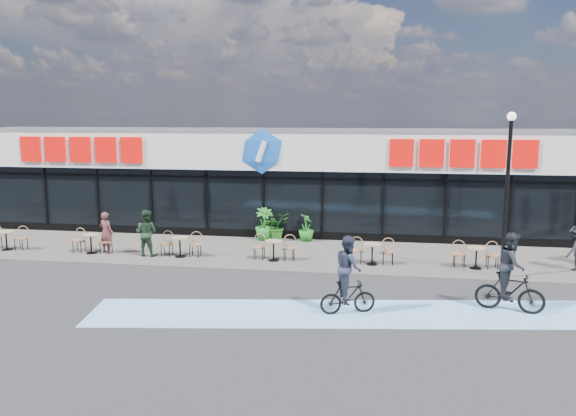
{
  "coord_description": "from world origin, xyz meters",
  "views": [
    {
      "loc": [
        4.58,
        -16.07,
        5.36
      ],
      "look_at": [
        1.59,
        3.5,
        2.0
      ],
      "focal_mm": 35.0,
      "sensor_mm": 36.0,
      "label": 1
    }
  ],
  "objects_px": {
    "potted_plant_right": "(306,227)",
    "cyclist_b": "(511,278)",
    "potted_plant_left": "(264,224)",
    "patron_right": "(146,233)",
    "lamp_post": "(507,181)",
    "patron_left": "(106,233)",
    "potted_plant_mid": "(276,226)",
    "cyclist_a": "(348,279)"
  },
  "relations": [
    {
      "from": "potted_plant_right",
      "to": "cyclist_b",
      "type": "distance_m",
      "value": 9.74
    },
    {
      "from": "potted_plant_right",
      "to": "cyclist_b",
      "type": "xyz_separation_m",
      "value": [
        6.46,
        -7.28,
        0.27
      ]
    },
    {
      "from": "potted_plant_mid",
      "to": "cyclist_b",
      "type": "height_order",
      "value": "cyclist_b"
    },
    {
      "from": "patron_right",
      "to": "cyclist_a",
      "type": "bearing_deg",
      "value": 153.82
    },
    {
      "from": "patron_left",
      "to": "cyclist_a",
      "type": "xyz_separation_m",
      "value": [
        9.36,
        -4.93,
        0.07
      ]
    },
    {
      "from": "lamp_post",
      "to": "cyclist_b",
      "type": "height_order",
      "value": "lamp_post"
    },
    {
      "from": "potted_plant_left",
      "to": "potted_plant_right",
      "type": "height_order",
      "value": "potted_plant_left"
    },
    {
      "from": "potted_plant_left",
      "to": "cyclist_a",
      "type": "height_order",
      "value": "cyclist_a"
    },
    {
      "from": "potted_plant_left",
      "to": "potted_plant_mid",
      "type": "bearing_deg",
      "value": 11.08
    },
    {
      "from": "potted_plant_right",
      "to": "patron_left",
      "type": "distance_m",
      "value": 7.93
    },
    {
      "from": "potted_plant_mid",
      "to": "cyclist_a",
      "type": "relative_size",
      "value": 0.54
    },
    {
      "from": "lamp_post",
      "to": "potted_plant_right",
      "type": "height_order",
      "value": "lamp_post"
    },
    {
      "from": "cyclist_a",
      "to": "cyclist_b",
      "type": "relative_size",
      "value": 0.98
    },
    {
      "from": "potted_plant_left",
      "to": "cyclist_a",
      "type": "bearing_deg",
      "value": -64.33
    },
    {
      "from": "cyclist_b",
      "to": "potted_plant_mid",
      "type": "bearing_deg",
      "value": 136.62
    },
    {
      "from": "lamp_post",
      "to": "potted_plant_mid",
      "type": "bearing_deg",
      "value": 152.0
    },
    {
      "from": "cyclist_b",
      "to": "patron_left",
      "type": "bearing_deg",
      "value": 163.38
    },
    {
      "from": "potted_plant_left",
      "to": "potted_plant_right",
      "type": "distance_m",
      "value": 1.76
    },
    {
      "from": "patron_right",
      "to": "cyclist_b",
      "type": "relative_size",
      "value": 0.79
    },
    {
      "from": "lamp_post",
      "to": "potted_plant_right",
      "type": "xyz_separation_m",
      "value": [
        -6.88,
        4.31,
        -2.57
      ]
    },
    {
      "from": "lamp_post",
      "to": "potted_plant_mid",
      "type": "height_order",
      "value": "lamp_post"
    },
    {
      "from": "lamp_post",
      "to": "potted_plant_mid",
      "type": "xyz_separation_m",
      "value": [
        -8.15,
        4.33,
        -2.55
      ]
    },
    {
      "from": "potted_plant_right",
      "to": "patron_left",
      "type": "height_order",
      "value": "patron_left"
    },
    {
      "from": "potted_plant_left",
      "to": "patron_right",
      "type": "xyz_separation_m",
      "value": [
        -3.83,
        -3.27,
        0.19
      ]
    },
    {
      "from": "potted_plant_right",
      "to": "patron_right",
      "type": "height_order",
      "value": "patron_right"
    },
    {
      "from": "potted_plant_left",
      "to": "lamp_post",
      "type": "bearing_deg",
      "value": -26.13
    },
    {
      "from": "potted_plant_mid",
      "to": "patron_left",
      "type": "height_order",
      "value": "patron_left"
    },
    {
      "from": "potted_plant_mid",
      "to": "cyclist_a",
      "type": "bearing_deg",
      "value": -67.46
    },
    {
      "from": "patron_left",
      "to": "cyclist_b",
      "type": "bearing_deg",
      "value": -179.8
    },
    {
      "from": "potted_plant_left",
      "to": "potted_plant_right",
      "type": "xyz_separation_m",
      "value": [
        1.76,
        0.07,
        -0.11
      ]
    },
    {
      "from": "potted_plant_right",
      "to": "potted_plant_left",
      "type": "bearing_deg",
      "value": -177.61
    },
    {
      "from": "lamp_post",
      "to": "cyclist_a",
      "type": "relative_size",
      "value": 2.46
    },
    {
      "from": "lamp_post",
      "to": "patron_right",
      "type": "xyz_separation_m",
      "value": [
        -12.47,
        0.97,
        -2.27
      ]
    },
    {
      "from": "lamp_post",
      "to": "patron_left",
      "type": "xyz_separation_m",
      "value": [
        -14.13,
        1.12,
        -2.34
      ]
    },
    {
      "from": "lamp_post",
      "to": "cyclist_a",
      "type": "xyz_separation_m",
      "value": [
        -4.78,
        -3.8,
        -2.27
      ]
    },
    {
      "from": "potted_plant_mid",
      "to": "potted_plant_left",
      "type": "bearing_deg",
      "value": -168.92
    },
    {
      "from": "potted_plant_right",
      "to": "patron_right",
      "type": "bearing_deg",
      "value": -149.12
    },
    {
      "from": "potted_plant_right",
      "to": "potted_plant_mid",
      "type": "bearing_deg",
      "value": 179.0
    },
    {
      "from": "lamp_post",
      "to": "patron_right",
      "type": "bearing_deg",
      "value": 175.55
    },
    {
      "from": "potted_plant_right",
      "to": "cyclist_a",
      "type": "xyz_separation_m",
      "value": [
        2.11,
        -8.12,
        0.3
      ]
    },
    {
      "from": "lamp_post",
      "to": "potted_plant_mid",
      "type": "distance_m",
      "value": 9.58
    },
    {
      "from": "potted_plant_mid",
      "to": "cyclist_b",
      "type": "relative_size",
      "value": 0.53
    }
  ]
}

